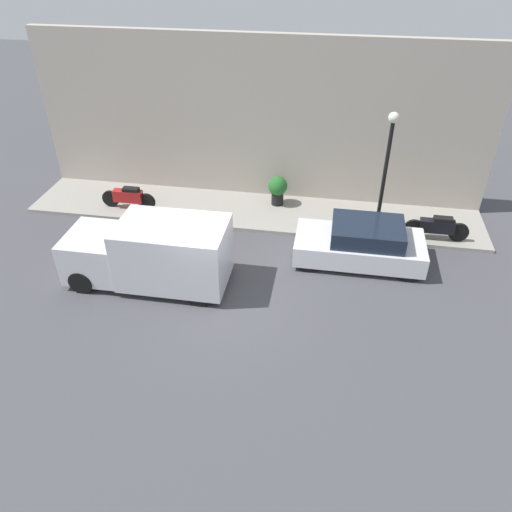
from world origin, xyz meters
The scene contains 9 objects.
ground_plane centered at (0.00, 0.00, 0.00)m, with size 60.00×60.00×0.00m, color #47474C.
sidewalk centered at (4.71, 0.00, 0.06)m, with size 2.58×15.82×0.11m.
building_facade centered at (6.15, 0.00, 2.85)m, with size 0.30×15.82×5.70m.
parked_car centered at (2.34, -3.72, 0.63)m, with size 1.81×3.83×1.31m.
delivery_van centered at (0.32, 2.14, 0.99)m, with size 1.87×4.57×1.94m.
motorcycle_red centered at (4.14, 4.34, 0.55)m, with size 0.30×1.95×0.80m.
motorcycle_black centered at (3.82, -6.12, 0.55)m, with size 0.30×2.02×0.80m.
streetlamp centered at (3.79, -4.24, 2.75)m, with size 0.32×0.32×4.06m.
potted_plant centered at (5.29, -0.80, 0.72)m, with size 0.68×0.68×1.06m.
Camera 1 is at (-10.51, -2.68, 8.82)m, focal length 35.00 mm.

